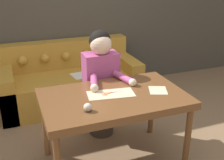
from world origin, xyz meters
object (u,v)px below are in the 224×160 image
Objects in this scene: couch at (70,81)px; scissors at (110,93)px; pin_cushion at (88,108)px; person at (101,83)px; dining_table at (114,103)px.

couch is 1.56m from scissors.
pin_cushion is at bearing -137.93° from scissors.
couch is at bearing 98.53° from person.
pin_cushion is at bearing -116.17° from person.
dining_table is at bearing -96.49° from person.
pin_cushion reaches higher than scissors.
scissors is 3.48× the size of pin_cushion.
scissors reaches higher than dining_table.
scissors is at bearing 111.93° from dining_table.
couch is (-0.09, 1.54, -0.37)m from dining_table.
couch is 1.55× the size of person.
couch is at bearing 93.25° from dining_table.
couch reaches higher than scissors.
dining_table is at bearing -86.75° from couch.
dining_table is 5.37× the size of scissors.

